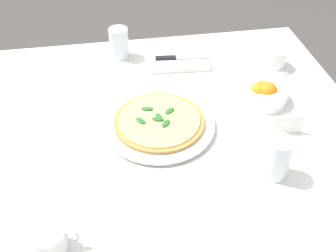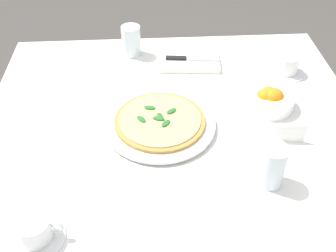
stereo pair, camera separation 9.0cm
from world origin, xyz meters
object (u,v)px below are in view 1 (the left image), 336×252
object	(u,v)px
pizza_plate	(159,124)
menu_card	(288,125)
water_glass_right_edge	(277,160)
water_glass_far_right	(119,45)
napkin_folded	(178,61)
coffee_cup_back_corner	(275,59)
coffee_cup_far_left	(50,242)
pizza	(159,121)
dinner_knife	(179,58)
citrus_bowl	(264,93)

from	to	relation	value
pizza_plate	menu_card	xyz separation A→B (m)	(0.37, -0.09, 0.02)
water_glass_right_edge	menu_card	xyz separation A→B (m)	(0.10, 0.15, -0.02)
water_glass_far_right	water_glass_right_edge	xyz separation A→B (m)	(0.36, -0.66, 0.00)
water_glass_right_edge	napkin_folded	distance (m)	0.60
water_glass_right_edge	coffee_cup_back_corner	bearing A→B (deg)	69.08
pizza_plate	water_glass_far_right	distance (m)	0.44
coffee_cup_far_left	water_glass_far_right	world-z (taller)	water_glass_far_right
pizza	water_glass_right_edge	size ratio (longest dim) A/B	2.26
menu_card	water_glass_far_right	bearing A→B (deg)	136.32
coffee_cup_back_corner	water_glass_right_edge	xyz separation A→B (m)	(-0.19, -0.50, 0.02)
pizza_plate	dinner_knife	world-z (taller)	dinner_knife
citrus_bowl	menu_card	size ratio (longest dim) A/B	1.67
pizza_plate	coffee_cup_far_left	bearing A→B (deg)	-128.66
napkin_folded	pizza	bearing A→B (deg)	-105.76
pizza_plate	water_glass_right_edge	xyz separation A→B (m)	(0.27, -0.24, 0.04)
menu_card	coffee_cup_far_left	bearing A→B (deg)	-152.10
napkin_folded	citrus_bowl	xyz separation A→B (m)	(0.23, -0.27, 0.02)
citrus_bowl	menu_card	bearing A→B (deg)	-85.16
water_glass_far_right	coffee_cup_back_corner	bearing A→B (deg)	-16.62
coffee_cup_back_corner	dinner_knife	xyz separation A→B (m)	(-0.34, 0.08, -0.01)
napkin_folded	menu_card	bearing A→B (deg)	-56.30
coffee_cup_far_left	water_glass_far_right	size ratio (longest dim) A/B	1.17
coffee_cup_far_left	water_glass_far_right	distance (m)	0.83
water_glass_far_right	menu_card	xyz separation A→B (m)	(0.45, -0.51, -0.02)
pizza	menu_card	world-z (taller)	menu_card
pizza	coffee_cup_far_left	distance (m)	0.48
menu_card	pizza	bearing A→B (deg)	171.35
water_glass_far_right	citrus_bowl	xyz separation A→B (m)	(0.44, -0.35, -0.02)
coffee_cup_far_left	citrus_bowl	world-z (taller)	citrus_bowl
pizza_plate	napkin_folded	bearing A→B (deg)	70.29
pizza_plate	coffee_cup_back_corner	distance (m)	0.53
pizza	dinner_knife	world-z (taller)	pizza
citrus_bowl	dinner_knife	bearing A→B (deg)	130.82
coffee_cup_far_left	dinner_knife	size ratio (longest dim) A/B	0.68
citrus_bowl	menu_card	xyz separation A→B (m)	(0.01, -0.17, 0.00)
pizza	water_glass_right_edge	world-z (taller)	water_glass_right_edge
coffee_cup_far_left	water_glass_far_right	xyz separation A→B (m)	(0.21, 0.80, 0.02)
citrus_bowl	pizza_plate	bearing A→B (deg)	-167.73
dinner_knife	menu_card	xyz separation A→B (m)	(0.24, -0.43, 0.01)
menu_card	napkin_folded	bearing A→B (deg)	124.57
water_glass_far_right	citrus_bowl	world-z (taller)	water_glass_far_right
pizza_plate	pizza	size ratio (longest dim) A/B	1.23
water_glass_far_right	dinner_knife	distance (m)	0.23
water_glass_far_right	napkin_folded	bearing A→B (deg)	-21.96
water_glass_far_right	menu_card	bearing A→B (deg)	-48.54
pizza	napkin_folded	xyz separation A→B (m)	(0.12, 0.34, -0.01)
coffee_cup_back_corner	citrus_bowl	bearing A→B (deg)	-120.36
pizza_plate	pizza	distance (m)	0.01
water_glass_right_edge	water_glass_far_right	bearing A→B (deg)	118.47
water_glass_far_right	water_glass_right_edge	distance (m)	0.75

